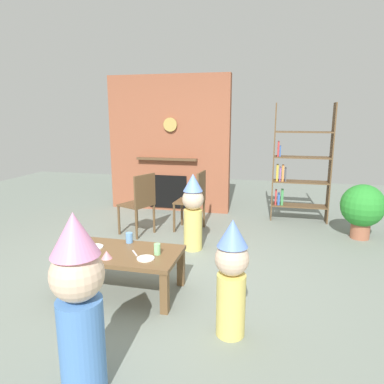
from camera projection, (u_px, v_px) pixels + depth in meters
The scene contains 17 objects.
ground_plane at pixel (171, 272), 3.93m from camera, with size 12.00×12.00×0.00m, color gray.
brick_fireplace_feature at pixel (169, 145), 6.33m from camera, with size 2.20×0.28×2.40m.
bookshelf at pixel (297, 169), 5.71m from camera, with size 0.90×0.28×1.90m.
coffee_table at pixel (125, 258), 3.41m from camera, with size 1.07×0.64×0.42m.
paper_cup_near_left at pixel (129, 238), 3.64m from camera, with size 0.07×0.07×0.11m, color #669EE0.
paper_cup_near_right at pixel (157, 249), 3.33m from camera, with size 0.06×0.06×0.11m, color #8CD18C.
paper_cup_center at pixel (73, 251), 3.28m from camera, with size 0.07×0.07×0.10m, color #8CD18C.
paper_plate_front at pixel (146, 258), 3.23m from camera, with size 0.16×0.16×0.01m, color white.
paper_plate_rear at pixel (94, 247), 3.51m from camera, with size 0.18×0.18×0.01m, color white.
birthday_cake_slice at pixel (107, 255), 3.24m from camera, with size 0.10×0.10×0.07m, color pink.
table_fork at pixel (135, 253), 3.36m from camera, with size 0.15×0.02×0.01m, color silver.
child_with_cone_hat at pixel (79, 301), 2.12m from camera, with size 0.32×0.32×1.17m.
child_in_pink at pixel (232, 276), 2.71m from camera, with size 0.26×0.26×0.95m.
child_by_the_chairs at pixel (193, 210), 4.50m from camera, with size 0.28×0.28×0.99m.
dining_chair_left at pixel (141, 201), 5.05m from camera, with size 0.53×0.53×0.90m.
dining_chair_middle at pixel (195, 197), 5.26m from camera, with size 0.42×0.42×0.90m.
potted_plant_tall at pixel (362, 207), 4.93m from camera, with size 0.60×0.60×0.77m.
Camera 1 is at (1.07, -3.50, 1.71)m, focal length 33.04 mm.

